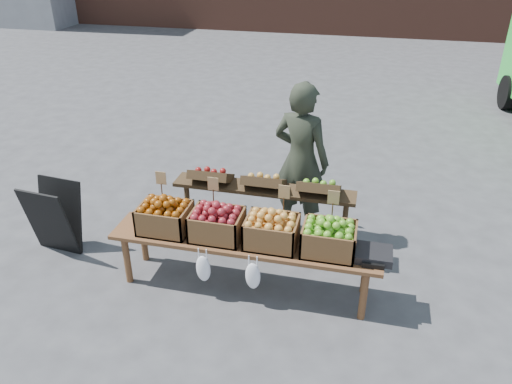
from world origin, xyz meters
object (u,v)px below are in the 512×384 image
(display_bench, at_px, (245,264))
(back_table, at_px, (264,209))
(chalkboard_sign, at_px, (55,218))
(crate_russet_pears, at_px, (217,225))
(crate_green_apples, at_px, (329,239))
(weighing_scale, at_px, (374,254))
(crate_golden_apples, at_px, (165,218))
(crate_red_apples, at_px, (272,232))
(vendor, at_px, (301,161))

(display_bench, bearing_deg, back_table, 87.35)
(chalkboard_sign, height_order, crate_russet_pears, crate_russet_pears)
(chalkboard_sign, xyz_separation_m, crate_green_apples, (3.06, -0.15, 0.29))
(chalkboard_sign, bearing_deg, weighing_scale, 3.27)
(crate_golden_apples, height_order, crate_red_apples, same)
(vendor, relative_size, chalkboard_sign, 2.19)
(chalkboard_sign, relative_size, crate_red_apples, 1.69)
(display_bench, height_order, crate_red_apples, crate_red_apples)
(back_table, relative_size, display_bench, 0.78)
(crate_russet_pears, relative_size, weighing_scale, 1.47)
(crate_golden_apples, bearing_deg, vendor, 45.86)
(crate_golden_apples, height_order, crate_russet_pears, same)
(vendor, relative_size, crate_russet_pears, 3.71)
(vendor, relative_size, display_bench, 0.69)
(crate_golden_apples, relative_size, crate_green_apples, 1.00)
(crate_red_apples, relative_size, weighing_scale, 1.47)
(back_table, bearing_deg, display_bench, -92.65)
(vendor, relative_size, crate_red_apples, 3.71)
(chalkboard_sign, distance_m, crate_golden_apples, 1.45)
(crate_red_apples, bearing_deg, crate_russet_pears, 180.00)
(chalkboard_sign, bearing_deg, crate_green_apples, 2.93)
(crate_red_apples, bearing_deg, crate_golden_apples, 180.00)
(crate_golden_apples, relative_size, weighing_scale, 1.47)
(crate_red_apples, bearing_deg, weighing_scale, 0.00)
(crate_green_apples, xyz_separation_m, weighing_scale, (0.43, 0.00, -0.10))
(weighing_scale, bearing_deg, crate_golden_apples, 180.00)
(crate_red_apples, bearing_deg, display_bench, 180.00)
(crate_red_apples, distance_m, weighing_scale, 0.98)
(vendor, xyz_separation_m, display_bench, (-0.36, -1.22, -0.64))
(crate_red_apples, bearing_deg, crate_green_apples, 0.00)
(back_table, xyz_separation_m, crate_green_apples, (0.79, -0.72, 0.19))
(vendor, distance_m, chalkboard_sign, 2.85)
(crate_russet_pears, bearing_deg, crate_green_apples, 0.00)
(back_table, distance_m, crate_red_apples, 0.78)
(chalkboard_sign, distance_m, crate_russet_pears, 1.99)
(crate_golden_apples, distance_m, crate_green_apples, 1.65)
(chalkboard_sign, xyz_separation_m, crate_red_apples, (2.51, -0.15, 0.29))
(crate_green_apples, bearing_deg, vendor, 110.91)
(vendor, height_order, weighing_scale, vendor)
(display_bench, height_order, weighing_scale, weighing_scale)
(crate_golden_apples, bearing_deg, chalkboard_sign, 173.86)
(display_bench, distance_m, weighing_scale, 1.29)
(back_table, bearing_deg, chalkboard_sign, -165.96)
(back_table, bearing_deg, crate_green_apples, -42.29)
(back_table, distance_m, crate_green_apples, 1.09)
(vendor, height_order, back_table, vendor)
(display_bench, xyz_separation_m, weighing_scale, (1.25, 0.00, 0.33))
(vendor, distance_m, display_bench, 1.43)
(vendor, xyz_separation_m, crate_red_apples, (-0.08, -1.22, -0.22))
(display_bench, distance_m, crate_red_apples, 0.51)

